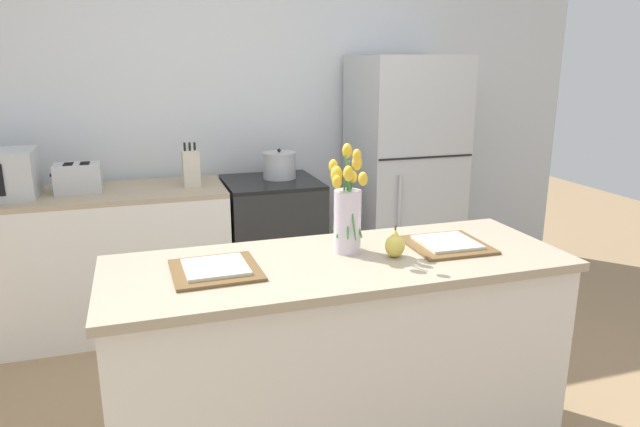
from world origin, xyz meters
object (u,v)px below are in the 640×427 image
plate_setting_right (447,244)px  cooking_pot (279,165)px  plate_setting_left (216,269)px  knife_block (191,168)px  refrigerator (403,178)px  pear_figurine (395,245)px  toaster (78,178)px  flower_vase (347,211)px  stove_range (273,245)px

plate_setting_right → cooking_pot: bearing=100.8°
plate_setting_left → knife_block: (0.07, 1.58, 0.09)m
refrigerator → pear_figurine: refrigerator is taller
toaster → knife_block: size_ratio=1.04×
refrigerator → knife_block: bearing=-179.8°
plate_setting_left → plate_setting_right: (0.96, 0.00, 0.00)m
flower_vase → toaster: flower_vase is taller
stove_range → pear_figurine: 1.72m
pear_figurine → plate_setting_left: pear_figurine is taller
stove_range → refrigerator: bearing=0.0°
plate_setting_left → plate_setting_right: size_ratio=1.00×
cooking_pot → pear_figurine: bearing=-88.4°
refrigerator → plate_setting_right: bearing=-109.8°
pear_figurine → knife_block: 1.75m
toaster → cooking_pot: (1.23, 0.03, 0.00)m
flower_vase → cooking_pot: bearing=86.0°
refrigerator → plate_setting_left: 2.20m
knife_block → refrigerator: bearing=0.2°
stove_range → plate_setting_left: bearing=-110.0°
plate_setting_left → knife_block: 1.59m
flower_vase → pear_figurine: (0.16, -0.12, -0.12)m
plate_setting_right → toaster: (-1.54, 1.60, 0.06)m
refrigerator → plate_setting_left: size_ratio=5.21×
flower_vase → plate_setting_left: bearing=-173.2°
toaster → cooking_pot: 1.23m
stove_range → plate_setting_right: bearing=-76.6°
plate_setting_left → cooking_pot: bearing=68.5°
pear_figurine → knife_block: (-0.62, 1.64, 0.05)m
flower_vase → toaster: bearing=126.1°
pear_figurine → cooking_pot: cooking_pot is taller
stove_range → knife_block: (-0.51, -0.00, 0.55)m
plate_setting_left → toaster: size_ratio=1.15×
stove_range → cooking_pot: bearing=36.1°
stove_range → plate_setting_right: 1.70m
stove_range → cooking_pot: cooking_pot is taller
plate_setting_right → toaster: bearing=133.9°
flower_vase → pear_figurine: size_ratio=3.37×
refrigerator → plate_setting_right: (-0.57, -1.59, 0.07)m
plate_setting_right → flower_vase: bearing=171.3°
toaster → flower_vase: bearing=-53.9°
flower_vase → cooking_pot: flower_vase is taller
stove_range → flower_vase: (-0.04, -1.52, 0.62)m
stove_range → refrigerator: refrigerator is taller
flower_vase → plate_setting_right: 0.45m
plate_setting_left → refrigerator: bearing=46.1°
refrigerator → plate_setting_right: refrigerator is taller
pear_figurine → flower_vase: bearing=143.4°
plate_setting_left → plate_setting_right: same height
plate_setting_right → knife_block: knife_block is taller
flower_vase → pear_figurine: bearing=-36.6°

